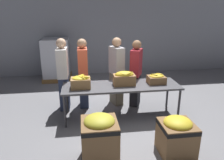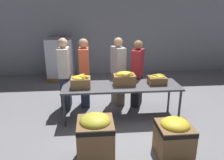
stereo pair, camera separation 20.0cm
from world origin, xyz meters
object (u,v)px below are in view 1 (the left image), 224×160
at_px(pallet_stack_0, 56,60).
at_px(sorting_table, 121,87).
at_px(volunteer_1, 83,74).
at_px(volunteer_2, 63,75).
at_px(banana_box_0, 81,82).
at_px(donation_bin_1, 177,135).
at_px(volunteer_3, 116,72).
at_px(banana_box_1, 124,78).
at_px(banana_box_2, 156,79).
at_px(donation_bin_0, 100,137).
at_px(volunteer_0, 136,74).

bearing_deg(pallet_stack_0, sorting_table, -60.46).
relative_size(volunteer_1, volunteer_2, 0.98).
relative_size(banana_box_0, pallet_stack_0, 0.30).
xyz_separation_m(volunteer_1, volunteer_2, (-0.47, -0.08, 0.01)).
distance_m(volunteer_1, pallet_stack_0, 2.48).
relative_size(sorting_table, donation_bin_1, 3.85).
bearing_deg(volunteer_3, banana_box_1, -12.51).
bearing_deg(banana_box_2, pallet_stack_0, 130.02).
xyz_separation_m(volunteer_2, donation_bin_0, (0.68, -2.06, -0.43)).
bearing_deg(banana_box_0, banana_box_1, 3.20).
bearing_deg(volunteer_0, banana_box_2, 56.66).
bearing_deg(donation_bin_0, banana_box_2, 46.40).
relative_size(banana_box_0, volunteer_0, 0.25).
relative_size(sorting_table, volunteer_1, 1.52).
bearing_deg(banana_box_2, volunteer_2, 164.48).
relative_size(banana_box_1, volunteer_2, 0.27).
distance_m(sorting_table, donation_bin_1, 1.64).
bearing_deg(banana_box_0, banana_box_2, 2.07).
height_order(banana_box_1, pallet_stack_0, pallet_stack_0).
relative_size(volunteer_0, volunteer_3, 0.97).
height_order(banana_box_0, volunteer_0, volunteer_0).
relative_size(banana_box_0, volunteer_3, 0.24).
distance_m(banana_box_0, volunteer_2, 0.76).
height_order(sorting_table, banana_box_0, banana_box_0).
bearing_deg(banana_box_1, volunteer_0, 54.83).
xyz_separation_m(sorting_table, volunteer_0, (0.47, 0.59, 0.12)).
distance_m(volunteer_0, volunteer_3, 0.48).
bearing_deg(volunteer_3, donation_bin_0, -33.07).
bearing_deg(donation_bin_0, volunteer_0, 62.23).
height_order(banana_box_1, volunteer_3, volunteer_3).
xyz_separation_m(sorting_table, pallet_stack_0, (-1.70, 3.00, -0.01)).
xyz_separation_m(volunteer_0, pallet_stack_0, (-2.17, 2.41, -0.13)).
distance_m(volunteer_3, pallet_stack_0, 2.85).
bearing_deg(banana_box_0, volunteer_2, 122.43).
height_order(sorting_table, pallet_stack_0, pallet_stack_0).
bearing_deg(volunteer_3, sorting_table, -17.84).
relative_size(banana_box_1, banana_box_2, 1.22).
relative_size(banana_box_1, donation_bin_0, 0.58).
bearing_deg(sorting_table, volunteer_1, 140.14).
xyz_separation_m(volunteer_2, pallet_stack_0, (-0.42, 2.40, -0.16)).
distance_m(banana_box_1, pallet_stack_0, 3.47).
bearing_deg(banana_box_0, pallet_stack_0, 105.14).
xyz_separation_m(volunteer_3, donation_bin_1, (0.67, -2.17, -0.49)).
xyz_separation_m(banana_box_0, banana_box_1, (0.94, 0.05, 0.02)).
bearing_deg(volunteer_1, donation_bin_1, 34.90).
height_order(banana_box_2, pallet_stack_0, pallet_stack_0).
distance_m(volunteer_0, volunteer_1, 1.29).
bearing_deg(banana_box_2, volunteer_1, 157.76).
height_order(volunteer_1, donation_bin_1, volunteer_1).
relative_size(volunteer_3, donation_bin_0, 2.12).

